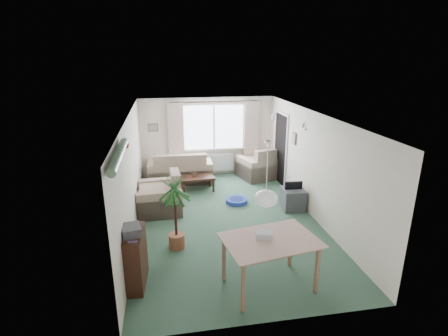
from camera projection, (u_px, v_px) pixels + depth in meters
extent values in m
plane|color=#2F4F3B|center=(226.00, 220.00, 7.95)|extent=(6.50, 6.50, 0.00)
cube|color=white|center=(214.00, 127.00, 10.54)|extent=(1.80, 0.03, 1.30)
cube|color=black|center=(214.00, 102.00, 10.23)|extent=(2.60, 0.03, 0.03)
cube|color=beige|center=(176.00, 137.00, 10.33)|extent=(0.45, 0.08, 2.00)
cube|color=beige|center=(251.00, 134.00, 10.71)|extent=(0.45, 0.08, 2.00)
cube|color=white|center=(214.00, 162.00, 10.85)|extent=(1.20, 0.10, 0.55)
cube|color=black|center=(281.00, 149.00, 10.03)|extent=(0.03, 0.95, 2.00)
sphere|color=white|center=(266.00, 198.00, 5.37)|extent=(0.36, 0.36, 0.36)
cylinder|color=#196626|center=(119.00, 155.00, 4.78)|extent=(1.60, 1.60, 0.12)
sphere|color=silver|center=(273.00, 115.00, 8.32)|extent=(0.20, 0.20, 0.20)
sphere|color=silver|center=(305.00, 124.00, 7.24)|extent=(0.20, 0.20, 0.20)
cube|color=brown|center=(153.00, 128.00, 10.23)|extent=(0.28, 0.03, 0.22)
cube|color=brown|center=(294.00, 138.00, 8.92)|extent=(0.03, 0.24, 0.30)
cube|color=beige|center=(180.00, 166.00, 10.24)|extent=(1.87, 1.02, 0.92)
cube|color=#BDB28F|center=(258.00, 162.00, 10.60)|extent=(1.31, 1.28, 0.95)
cube|color=beige|center=(158.00, 192.00, 8.27)|extent=(1.08, 1.13, 0.97)
cube|color=black|center=(197.00, 184.00, 9.60)|extent=(0.97, 0.61, 0.41)
cube|color=#4C3427|center=(194.00, 174.00, 9.52)|extent=(0.12, 0.03, 0.16)
cube|color=black|center=(136.00, 258.00, 5.60)|extent=(0.32, 0.79, 0.94)
cube|color=#3F4045|center=(131.00, 230.00, 5.37)|extent=(0.34, 0.39, 0.14)
cylinder|color=#226221|center=(175.00, 211.00, 6.58)|extent=(0.72, 0.72, 1.55)
cube|color=#9C7C55|center=(269.00, 264.00, 5.55)|extent=(1.48, 1.12, 0.84)
cube|color=silver|center=(264.00, 236.00, 5.44)|extent=(0.28, 0.23, 0.12)
cube|color=#313136|center=(293.00, 199.00, 8.46)|extent=(0.54, 0.59, 0.51)
cylinder|color=navy|center=(237.00, 201.00, 8.86)|extent=(0.59, 0.59, 0.11)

